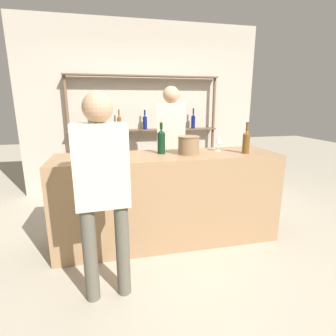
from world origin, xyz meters
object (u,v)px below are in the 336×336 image
at_px(counter_bottle_0, 161,141).
at_px(customer_left, 102,184).
at_px(counter_bottle_2, 124,141).
at_px(ice_bucket, 189,145).
at_px(counter_bottle_1, 246,141).
at_px(wine_glass, 219,140).
at_px(counter_bottle_3, 117,147).
at_px(server_behind_counter, 171,137).

bearing_deg(counter_bottle_0, customer_left, -125.25).
bearing_deg(counter_bottle_2, ice_bucket, -15.55).
bearing_deg(counter_bottle_1, wine_glass, 140.60).
xyz_separation_m(counter_bottle_3, server_behind_counter, (0.79, 1.16, -0.07)).
bearing_deg(customer_left, server_behind_counter, -31.66).
height_order(counter_bottle_1, customer_left, customer_left).
distance_m(wine_glass, customer_left, 1.55).
xyz_separation_m(wine_glass, server_behind_counter, (-0.35, 0.86, -0.06)).
bearing_deg(server_behind_counter, counter_bottle_0, -8.62).
relative_size(counter_bottle_2, server_behind_counter, 0.20).
xyz_separation_m(counter_bottle_1, counter_bottle_2, (-1.29, 0.28, 0.01)).
distance_m(counter_bottle_3, customer_left, 0.61).
relative_size(ice_bucket, customer_left, 0.15).
xyz_separation_m(counter_bottle_1, counter_bottle_3, (-1.38, -0.11, 0.01)).
height_order(counter_bottle_0, customer_left, customer_left).
xyz_separation_m(counter_bottle_2, server_behind_counter, (0.71, 0.77, -0.07)).
bearing_deg(wine_glass, counter_bottle_3, -165.26).
bearing_deg(server_behind_counter, customer_left, -16.84).
distance_m(counter_bottle_1, counter_bottle_3, 1.38).
xyz_separation_m(counter_bottle_1, server_behind_counter, (-0.58, 1.05, -0.06)).
xyz_separation_m(counter_bottle_3, customer_left, (-0.13, -0.57, -0.17)).
bearing_deg(counter_bottle_3, counter_bottle_0, 31.43).
bearing_deg(ice_bucket, customer_left, -138.93).
bearing_deg(counter_bottle_0, server_behind_counter, 70.12).
bearing_deg(counter_bottle_2, customer_left, -102.63).
height_order(wine_glass, server_behind_counter, server_behind_counter).
distance_m(customer_left, server_behind_counter, 1.96).
relative_size(counter_bottle_3, wine_glass, 2.09).
bearing_deg(customer_left, counter_bottle_2, -16.20).
bearing_deg(counter_bottle_0, wine_glass, 0.70).
bearing_deg(ice_bucket, server_behind_counter, 87.94).
bearing_deg(counter_bottle_0, ice_bucket, -17.68).
height_order(counter_bottle_3, customer_left, customer_left).
height_order(counter_bottle_1, server_behind_counter, server_behind_counter).
height_order(counter_bottle_1, counter_bottle_2, counter_bottle_2).
height_order(counter_bottle_1, counter_bottle_3, counter_bottle_3).
relative_size(counter_bottle_3, ice_bucket, 1.50).
bearing_deg(counter_bottle_0, counter_bottle_1, -11.54).
relative_size(counter_bottle_0, ice_bucket, 1.45).
distance_m(ice_bucket, customer_left, 1.19).
distance_m(wine_glass, ice_bucket, 0.40).
height_order(counter_bottle_2, customer_left, customer_left).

